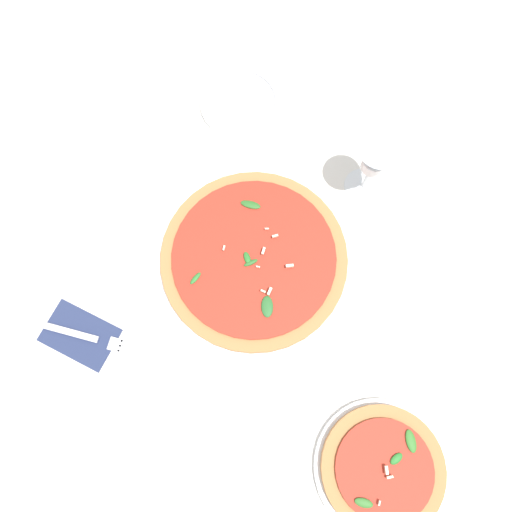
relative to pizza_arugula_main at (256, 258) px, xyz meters
name	(u,v)px	position (x,y,z in m)	size (l,w,h in m)	color
ground_plane	(254,262)	(0.00, 0.00, -0.02)	(6.00, 6.00, 0.00)	silver
pizza_arugula_main	(256,258)	(0.00, 0.00, 0.00)	(0.37, 0.37, 0.05)	white
pizza_personal_side	(382,469)	(0.35, -0.25, 0.00)	(0.23, 0.23, 0.05)	white
wine_glass	(375,161)	(0.13, 0.23, 0.09)	(0.08, 0.08, 0.15)	white
napkin	(80,335)	(-0.23, -0.26, -0.01)	(0.13, 0.09, 0.01)	navy
fork	(83,336)	(-0.23, -0.26, -0.01)	(0.22, 0.05, 0.00)	silver
side_plate_white	(240,102)	(-0.17, 0.30, -0.01)	(0.17, 0.17, 0.02)	white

